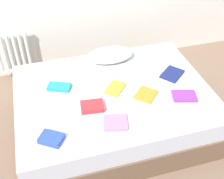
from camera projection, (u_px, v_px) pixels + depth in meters
ground_plane at (113, 125)px, 3.25m from camera, size 8.00×8.00×0.00m
bed at (113, 109)px, 3.09m from camera, size 2.00×1.50×0.50m
radiator at (13, 53)px, 3.67m from camera, size 0.41×0.04×0.57m
pillow at (110, 55)px, 3.31m from camera, size 0.54×0.31×0.14m
textbook_yellow at (115, 88)px, 2.94m from camera, size 0.26×0.26×0.03m
textbook_teal at (59, 87)px, 2.95m from camera, size 0.26×0.20×0.04m
textbook_purple at (184, 96)px, 2.84m from camera, size 0.27×0.22×0.03m
textbook_blue at (51, 138)px, 2.41m from camera, size 0.24×0.22×0.05m
textbook_red at (92, 106)px, 2.72m from camera, size 0.23×0.18×0.04m
textbook_navy at (172, 74)px, 3.12m from camera, size 0.31×0.30×0.03m
textbook_orange at (146, 95)px, 2.87m from camera, size 0.28×0.28×0.02m
textbook_pink at (115, 122)px, 2.57m from camera, size 0.25×0.23×0.02m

